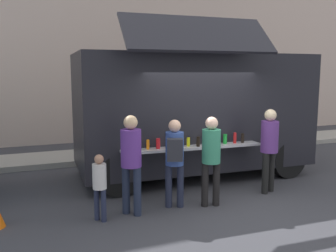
{
  "coord_description": "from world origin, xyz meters",
  "views": [
    {
      "loc": [
        -3.53,
        -5.87,
        2.48
      ],
      "look_at": [
        -0.45,
        1.75,
        1.3
      ],
      "focal_mm": 39.35,
      "sensor_mm": 36.0,
      "label": 1
    }
  ],
  "objects": [
    {
      "name": "customer_mid_with_backpack",
      "position": [
        -0.96,
        0.17,
        1.01
      ],
      "size": [
        0.42,
        0.54,
        1.65
      ],
      "rotation": [
        0.0,
        0.0,
        1.19
      ],
      "color": "#1E2235",
      "rests_on": "ground"
    },
    {
      "name": "trash_bin",
      "position": [
        4.29,
        4.45,
        0.49
      ],
      "size": [
        0.6,
        0.6,
        0.97
      ],
      "primitive_type": "cylinder",
      "color": "#2F6535",
      "rests_on": "ground"
    },
    {
      "name": "child_near_queue",
      "position": [
        -2.36,
        0.08,
        0.69
      ],
      "size": [
        0.23,
        0.23,
        1.15
      ],
      "rotation": [
        0.0,
        0.0,
        0.65
      ],
      "color": "#1E233A",
      "rests_on": "ground"
    },
    {
      "name": "customer_front_ordering",
      "position": [
        -0.29,
        0.01,
        1.01
      ],
      "size": [
        0.35,
        0.34,
        1.69
      ],
      "rotation": [
        0.0,
        0.0,
        1.41
      ],
      "color": "black",
      "rests_on": "ground"
    },
    {
      "name": "customer_extra_browsing",
      "position": [
        1.21,
        0.26,
        1.05
      ],
      "size": [
        0.36,
        0.36,
        1.76
      ],
      "rotation": [
        0.0,
        0.0,
        1.97
      ],
      "color": "black",
      "rests_on": "ground"
    },
    {
      "name": "ground_plane",
      "position": [
        0.0,
        0.0,
        0.0
      ],
      "size": [
        60.0,
        60.0,
        0.0
      ],
      "primitive_type": "plane",
      "color": "#38383D"
    },
    {
      "name": "food_truck_main",
      "position": [
        0.35,
        2.13,
        1.59
      ],
      "size": [
        5.58,
        3.34,
        3.62
      ],
      "rotation": [
        0.0,
        0.0,
        -0.05
      ],
      "color": "black",
      "rests_on": "ground"
    },
    {
      "name": "customer_rear_waiting",
      "position": [
        -1.79,
        0.16,
        1.06
      ],
      "size": [
        0.36,
        0.36,
        1.77
      ],
      "rotation": [
        0.0,
        0.0,
        0.74
      ],
      "color": "#1D2438",
      "rests_on": "ground"
    },
    {
      "name": "curb_strip",
      "position": [
        -3.65,
        4.75,
        0.07
      ],
      "size": [
        28.0,
        1.6,
        0.15
      ],
      "primitive_type": "cube",
      "color": "#9E998E",
      "rests_on": "ground"
    }
  ]
}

